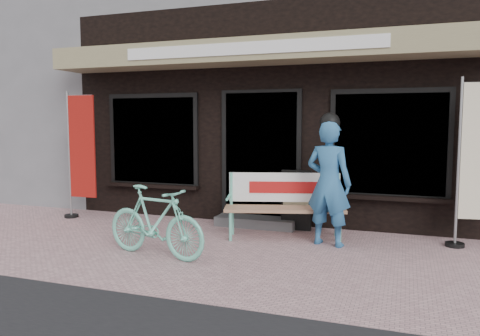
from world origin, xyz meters
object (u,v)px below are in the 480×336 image
at_px(nobori_red, 80,153).
at_px(menu_stand, 296,199).
at_px(nobori_cream, 477,161).
at_px(bicycle, 155,221).
at_px(person, 329,181).
at_px(bench, 284,200).

bearing_deg(nobori_red, menu_stand, 3.87).
bearing_deg(menu_stand, nobori_red, -175.81).
bearing_deg(nobori_red, nobori_cream, -0.35).
distance_m(bicycle, menu_stand, 2.42).
relative_size(nobori_red, nobori_cream, 0.97).
bearing_deg(menu_stand, person, -51.96).
xyz_separation_m(bench, person, (0.67, -0.24, 0.34)).
bearing_deg(person, bicycle, -134.45).
height_order(nobori_cream, menu_stand, nobori_cream).
bearing_deg(bench, nobori_cream, -9.42).
bearing_deg(menu_stand, bench, -99.21).
xyz_separation_m(person, menu_stand, (-0.61, 0.73, -0.41)).
height_order(bench, nobori_cream, nobori_cream).
xyz_separation_m(nobori_red, nobori_cream, (6.20, 0.18, 0.03)).
relative_size(nobori_red, menu_stand, 2.36).
height_order(bench, nobori_red, nobori_red).
relative_size(bench, nobori_red, 0.81).
distance_m(bench, menu_stand, 0.50).
bearing_deg(nobori_red, person, -6.61).
bearing_deg(bench, bicycle, -145.86).
height_order(bench, menu_stand, menu_stand).
height_order(person, nobori_cream, nobori_cream).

